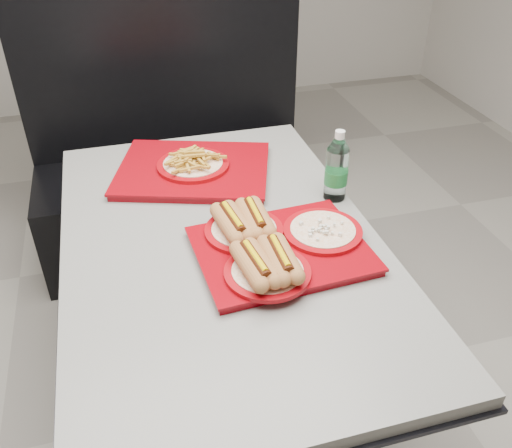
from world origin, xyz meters
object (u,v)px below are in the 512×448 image
object	(u,v)px
diner_table	(223,281)
water_bottle	(337,170)
tray_near	(274,245)
booth_bench	(175,168)
tray_far	(193,166)

from	to	relation	value
diner_table	water_bottle	bearing A→B (deg)	16.85
tray_near	water_bottle	size ratio (longest dim) A/B	2.09
booth_bench	tray_near	bearing A→B (deg)	-84.08
water_bottle	diner_table	bearing A→B (deg)	-163.15
tray_near	water_bottle	distance (m)	0.37
diner_table	water_bottle	world-z (taller)	water_bottle
diner_table	tray_far	bearing A→B (deg)	91.21
tray_far	water_bottle	size ratio (longest dim) A/B	2.60
diner_table	tray_near	bearing A→B (deg)	-43.28
tray_near	diner_table	bearing A→B (deg)	136.72
tray_near	water_bottle	bearing A→B (deg)	40.84
booth_bench	tray_far	size ratio (longest dim) A/B	2.21
booth_bench	tray_near	world-z (taller)	booth_bench
tray_far	water_bottle	xyz separation A→B (m)	(0.41, -0.28, 0.07)
tray_near	tray_far	xyz separation A→B (m)	(-0.13, 0.52, -0.01)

